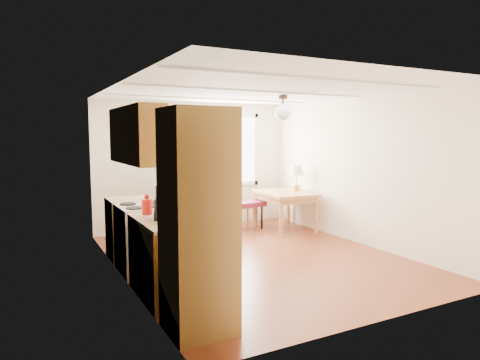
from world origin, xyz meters
TOP-DOWN VIEW (x-y plane):
  - room_shell at (0.00, 0.00)m, footprint 4.60×5.60m
  - kitchen_run at (-1.72, -0.63)m, footprint 0.65×3.40m
  - window_unit at (0.60, 2.47)m, footprint 1.64×0.05m
  - pendant_light at (0.70, 0.40)m, footprint 0.26×0.26m
  - refrigerator at (-0.57, 1.86)m, footprint 0.68×0.70m
  - bench at (0.60, 1.88)m, footprint 1.18×0.48m
  - dining_table at (1.46, 1.45)m, footprint 0.99×1.26m
  - chair at (0.69, 1.91)m, footprint 0.45×0.44m
  - table_lamp at (1.73, 1.45)m, footprint 0.30×0.30m
  - coffee_maker at (-1.72, -0.83)m, footprint 0.26×0.30m
  - kettle at (-1.80, -0.46)m, footprint 0.13×0.13m

SIDE VIEW (x-z plane):
  - bench at x=0.60m, z-range 0.21..0.75m
  - chair at x=0.69m, z-range 0.07..1.08m
  - dining_table at x=1.46m, z-range 0.27..1.02m
  - refrigerator at x=-0.57m, z-range 0.00..1.61m
  - kitchen_run at x=-1.72m, z-range -0.26..1.94m
  - kettle at x=-1.80m, z-range 0.88..1.12m
  - coffee_maker at x=-1.72m, z-range 0.85..1.24m
  - table_lamp at x=1.73m, z-range 0.87..1.38m
  - room_shell at x=0.00m, z-range -0.06..2.56m
  - window_unit at x=0.60m, z-range 0.79..2.31m
  - pendant_light at x=0.70m, z-range 2.04..2.44m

